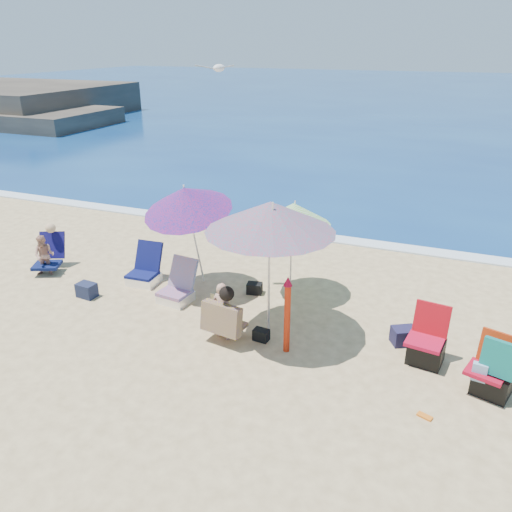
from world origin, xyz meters
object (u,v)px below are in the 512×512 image
at_px(camp_chair_right, 493,374).
at_px(seagull, 219,68).
at_px(umbrella_striped, 294,214).
at_px(umbrella_blue, 186,200).
at_px(person_center, 223,314).
at_px(person_left, 46,254).
at_px(umbrella_turquoise, 270,217).
at_px(furled_umbrella, 287,311).
at_px(chair_rainbow, 177,290).
at_px(camp_chair_left, 426,346).
at_px(chair_navy, 145,273).

height_order(camp_chair_right, seagull, seagull).
relative_size(umbrella_striped, umbrella_blue, 0.82).
xyz_separation_m(umbrella_blue, person_center, (1.36, -1.38, -1.38)).
distance_m(umbrella_striped, seagull, 2.86).
bearing_deg(person_left, umbrella_turquoise, -5.92).
bearing_deg(camp_chair_right, furled_umbrella, -179.23).
relative_size(furled_umbrella, seagull, 1.95).
relative_size(furled_umbrella, person_left, 1.34).
bearing_deg(umbrella_turquoise, person_left, 174.08).
distance_m(umbrella_turquoise, umbrella_blue, 2.21).
height_order(umbrella_striped, camp_chair_right, umbrella_striped).
xyz_separation_m(umbrella_striped, person_center, (-0.51, -2.03, -1.14)).
distance_m(furled_umbrella, chair_rainbow, 2.66).
xyz_separation_m(umbrella_striped, camp_chair_left, (2.63, -1.43, -1.36)).
relative_size(camp_chair_right, person_left, 0.95).
bearing_deg(seagull, umbrella_striped, 5.31).
bearing_deg(umbrella_turquoise, camp_chair_right, -5.86).
relative_size(umbrella_blue, camp_chair_left, 2.50).
height_order(umbrella_blue, furled_umbrella, umbrella_blue).
relative_size(umbrella_striped, chair_rainbow, 2.37).
bearing_deg(furled_umbrella, umbrella_turquoise, 138.33).
xyz_separation_m(umbrella_blue, chair_rainbow, (-0.04, -0.45, -1.66)).
height_order(umbrella_blue, person_center, umbrella_blue).
relative_size(umbrella_turquoise, person_left, 2.73).
distance_m(umbrella_turquoise, furled_umbrella, 1.47).
distance_m(furled_umbrella, seagull, 4.33).
xyz_separation_m(umbrella_turquoise, chair_rainbow, (-2.03, 0.47, -1.86)).
bearing_deg(chair_rainbow, person_center, -33.67).
distance_m(umbrella_blue, camp_chair_left, 4.84).
xyz_separation_m(chair_rainbow, seagull, (0.52, 0.96, 3.92)).
relative_size(person_center, person_left, 1.03).
height_order(umbrella_blue, seagull, seagull).
distance_m(furled_umbrella, person_left, 5.73).
xyz_separation_m(umbrella_turquoise, umbrella_striped, (-0.12, 1.56, -0.44)).
bearing_deg(person_left, chair_navy, 9.85).
bearing_deg(camp_chair_right, umbrella_striped, 151.56).
distance_m(person_center, person_left, 4.68).
relative_size(chair_rainbow, camp_chair_right, 0.86).
height_order(umbrella_striped, camp_chair_left, umbrella_striped).
xyz_separation_m(umbrella_striped, furled_umbrella, (0.56, -1.95, -0.91)).
bearing_deg(chair_navy, person_center, -29.74).
xyz_separation_m(camp_chair_left, person_center, (-3.14, -0.59, 0.21)).
height_order(person_center, person_left, person_center).
bearing_deg(chair_navy, camp_chair_right, -11.10).
distance_m(umbrella_striped, umbrella_blue, 2.00).
xyz_separation_m(umbrella_striped, chair_navy, (-2.93, -0.65, -1.42)).
xyz_separation_m(umbrella_blue, seagull, (0.49, 0.51, 2.26)).
bearing_deg(camp_chair_left, umbrella_striped, 151.40).
height_order(chair_rainbow, person_left, person_left).
xyz_separation_m(camp_chair_right, person_left, (-8.63, 0.89, 0.11)).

